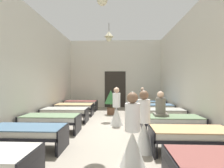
# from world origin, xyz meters

# --- Properties ---
(ground_plane) EXTENTS (6.69, 10.90, 0.10)m
(ground_plane) POSITION_xyz_m (0.00, 0.00, -0.05)
(ground_plane) COLOR #9E9384
(room_shell) EXTENTS (6.49, 10.50, 4.50)m
(room_shell) POSITION_xyz_m (-0.00, 1.28, 2.25)
(room_shell) COLOR silver
(room_shell) RESTS_ON ground
(bed_left_row_1) EXTENTS (1.90, 0.84, 0.57)m
(bed_left_row_1) POSITION_xyz_m (-1.99, -2.22, 0.44)
(bed_left_row_1) COLOR black
(bed_left_row_1) RESTS_ON ground
(bed_right_row_1) EXTENTS (1.90, 0.84, 0.57)m
(bed_right_row_1) POSITION_xyz_m (1.99, -2.22, 0.44)
(bed_right_row_1) COLOR black
(bed_right_row_1) RESTS_ON ground
(bed_left_row_2) EXTENTS (1.90, 0.84, 0.57)m
(bed_left_row_2) POSITION_xyz_m (-1.99, -0.74, 0.44)
(bed_left_row_2) COLOR black
(bed_left_row_2) RESTS_ON ground
(bed_right_row_2) EXTENTS (1.90, 0.84, 0.57)m
(bed_right_row_2) POSITION_xyz_m (1.99, -0.74, 0.44)
(bed_right_row_2) COLOR black
(bed_right_row_2) RESTS_ON ground
(bed_left_row_3) EXTENTS (1.90, 0.84, 0.57)m
(bed_left_row_3) POSITION_xyz_m (-1.99, 0.74, 0.44)
(bed_left_row_3) COLOR black
(bed_left_row_3) RESTS_ON ground
(bed_right_row_3) EXTENTS (1.90, 0.84, 0.57)m
(bed_right_row_3) POSITION_xyz_m (1.99, 0.74, 0.44)
(bed_right_row_3) COLOR black
(bed_right_row_3) RESTS_ON ground
(bed_left_row_4) EXTENTS (1.90, 0.84, 0.57)m
(bed_left_row_4) POSITION_xyz_m (-1.99, 2.22, 0.44)
(bed_left_row_4) COLOR black
(bed_left_row_4) RESTS_ON ground
(bed_right_row_4) EXTENTS (1.90, 0.84, 0.57)m
(bed_right_row_4) POSITION_xyz_m (1.99, 2.22, 0.44)
(bed_right_row_4) COLOR black
(bed_right_row_4) RESTS_ON ground
(bed_left_row_5) EXTENTS (1.90, 0.84, 0.57)m
(bed_left_row_5) POSITION_xyz_m (-1.99, 3.71, 0.44)
(bed_left_row_5) COLOR black
(bed_left_row_5) RESTS_ON ground
(bed_right_row_5) EXTENTS (1.90, 0.84, 0.57)m
(bed_right_row_5) POSITION_xyz_m (1.99, 3.71, 0.44)
(bed_right_row_5) COLOR black
(bed_right_row_5) RESTS_ON ground
(nurse_near_aisle) EXTENTS (0.52, 0.52, 1.49)m
(nurse_near_aisle) POSITION_xyz_m (0.18, 0.30, 0.53)
(nurse_near_aisle) COLOR white
(nurse_near_aisle) RESTS_ON ground
(nurse_mid_aisle) EXTENTS (0.52, 0.52, 1.49)m
(nurse_mid_aisle) POSITION_xyz_m (0.89, -2.21, 0.53)
(nurse_mid_aisle) COLOR white
(nurse_mid_aisle) RESTS_ON ground
(nurse_far_aisle) EXTENTS (0.52, 0.52, 1.49)m
(nurse_far_aisle) POSITION_xyz_m (0.56, -2.94, 0.53)
(nurse_far_aisle) COLOR white
(nurse_far_aisle) RESTS_ON ground
(patient_seated_primary) EXTENTS (0.44, 0.44, 0.80)m
(patient_seated_primary) POSITION_xyz_m (1.64, 3.76, 0.87)
(patient_seated_primary) COLOR slate
(patient_seated_primary) RESTS_ON bed_right_row_5
(patient_seated_secondary) EXTENTS (0.44, 0.44, 0.80)m
(patient_seated_secondary) POSITION_xyz_m (1.64, -0.69, 0.87)
(patient_seated_secondary) COLOR slate
(patient_seated_secondary) RESTS_ON bed_right_row_2
(potted_plant) EXTENTS (0.64, 0.64, 1.26)m
(potted_plant) POSITION_xyz_m (-0.15, 2.46, 0.80)
(potted_plant) COLOR brown
(potted_plant) RESTS_ON ground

